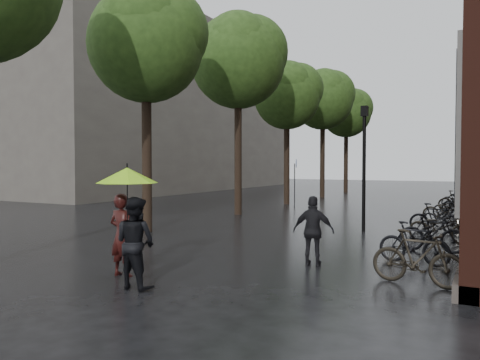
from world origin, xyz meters
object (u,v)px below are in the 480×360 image
Objects in this scene: person_black at (135,242)px; parked_bicycles at (449,212)px; pedestrian_walking at (313,231)px; lamp_post at (364,155)px; person_burgundy at (122,235)px; ad_lightbox at (463,200)px.

person_black is 12.97m from parked_bicycles.
person_black is 1.07× the size of pedestrian_walking.
person_black is 0.08× the size of parked_bicycles.
person_black is 9.47m from lamp_post.
pedestrian_walking is at bearing -138.49° from person_burgundy.
ad_lightbox is 3.77m from lamp_post.
person_black is 0.80× the size of ad_lightbox.
pedestrian_walking reaches higher than parked_bicycles.
parked_bicycles is 1.44m from ad_lightbox.
person_burgundy reaches higher than person_black.
lamp_post is (1.96, 9.11, 1.70)m from person_black.
lamp_post is (2.79, 8.53, 1.70)m from person_burgundy.
parked_bicycles is at bearing -113.42° from pedestrian_walking.
pedestrian_walking is (2.23, 3.29, -0.06)m from person_black.
person_black reaches higher than parked_bicycles.
pedestrian_walking is at bearing -120.87° from person_black.
person_burgundy is 0.08× the size of parked_bicycles.
ad_lightbox is at bearing 32.93° from lamp_post.
ad_lightbox is at bearing -118.78° from person_burgundy.
pedestrian_walking is 9.17m from parked_bicycles.
lamp_post is at bearing -97.37° from pedestrian_walking.
pedestrian_walking is 0.37× the size of lamp_post.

